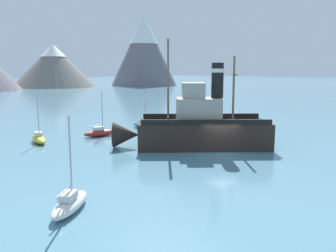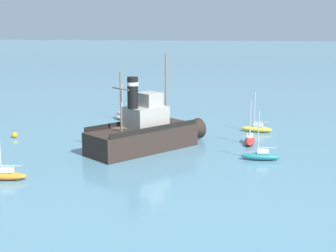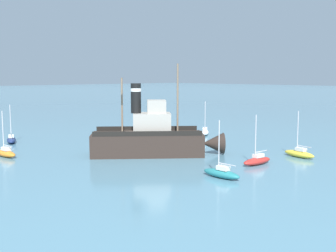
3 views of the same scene
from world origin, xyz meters
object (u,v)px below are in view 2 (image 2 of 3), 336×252
(sailboat_white, at_px, (121,117))
(sailboat_yellow, at_px, (257,128))
(old_tugboat, at_px, (147,132))
(mooring_buoy, at_px, (15,135))
(sailboat_teal, at_px, (261,156))
(sailboat_red, at_px, (250,140))
(sailboat_orange, at_px, (5,175))

(sailboat_white, bearing_deg, sailboat_yellow, 73.04)
(old_tugboat, xyz_separation_m, mooring_buoy, (-3.25, -16.15, -1.49))
(old_tugboat, xyz_separation_m, sailboat_teal, (2.69, 11.75, -1.40))
(old_tugboat, height_order, mooring_buoy, old_tugboat)
(old_tugboat, relative_size, sailboat_yellow, 2.69)
(mooring_buoy, bearing_deg, sailboat_red, 91.49)
(mooring_buoy, bearing_deg, sailboat_white, 142.26)
(sailboat_red, xyz_separation_m, mooring_buoy, (0.70, -26.96, -0.08))
(old_tugboat, distance_m, mooring_buoy, 16.54)
(sailboat_red, bearing_deg, old_tugboat, -69.93)
(sailboat_orange, distance_m, mooring_buoy, 16.49)
(sailboat_teal, bearing_deg, sailboat_yellow, 179.94)
(sailboat_yellow, bearing_deg, sailboat_red, -8.55)
(sailboat_white, distance_m, mooring_buoy, 15.95)
(sailboat_yellow, bearing_deg, old_tugboat, -48.72)
(old_tugboat, height_order, sailboat_orange, old_tugboat)
(sailboat_red, distance_m, sailboat_yellow, 6.45)
(sailboat_teal, bearing_deg, mooring_buoy, -102.02)
(sailboat_white, relative_size, sailboat_teal, 1.00)
(sailboat_orange, distance_m, sailboat_teal, 23.83)
(old_tugboat, distance_m, sailboat_orange, 15.86)
(sailboat_orange, bearing_deg, sailboat_teal, 113.28)
(sailboat_yellow, bearing_deg, sailboat_teal, -0.06)
(old_tugboat, bearing_deg, sailboat_teal, 77.09)
(sailboat_white, xyz_separation_m, mooring_buoy, (12.61, -9.76, -0.08))
(sailboat_white, distance_m, sailboat_yellow, 18.98)
(mooring_buoy, bearing_deg, sailboat_teal, 77.98)
(sailboat_red, height_order, sailboat_orange, same)
(sailboat_white, height_order, sailboat_orange, same)
(sailboat_orange, xyz_separation_m, mooring_buoy, (-15.36, -6.01, -0.08))
(sailboat_red, bearing_deg, sailboat_yellow, 171.45)
(sailboat_red, relative_size, sailboat_white, 1.00)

